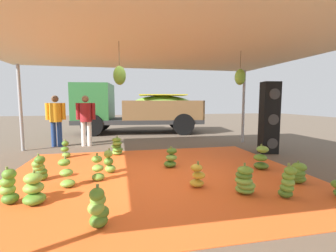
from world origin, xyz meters
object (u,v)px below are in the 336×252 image
(banana_bunch_15, at_px, (171,158))
(banana_bunch_4, at_px, (261,159))
(banana_bunch_14, at_px, (66,150))
(banana_bunch_3, at_px, (245,181))
(banana_bunch_1, at_px, (40,169))
(banana_bunch_5, at_px, (288,183))
(banana_bunch_6, at_px, (109,162))
(banana_bunch_11, at_px, (34,190))
(banana_bunch_13, at_px, (66,174))
(worker_0, at_px, (86,117))
(banana_bunch_12, at_px, (98,208))
(cargo_truck_main, at_px, (135,108))
(banana_bunch_7, at_px, (197,176))
(banana_bunch_9, at_px, (9,187))
(worker_1, at_px, (56,117))
(speaker_stack, at_px, (269,118))
(banana_bunch_8, at_px, (117,147))
(banana_bunch_10, at_px, (297,173))
(banana_bunch_0, at_px, (98,169))

(banana_bunch_15, bearing_deg, banana_bunch_4, -16.98)
(banana_bunch_4, distance_m, banana_bunch_14, 5.10)
(banana_bunch_3, distance_m, banana_bunch_4, 1.67)
(banana_bunch_1, height_order, banana_bunch_5, banana_bunch_5)
(banana_bunch_6, height_order, banana_bunch_11, banana_bunch_6)
(banana_bunch_13, bearing_deg, banana_bunch_6, 44.61)
(banana_bunch_5, xyz_separation_m, worker_0, (-3.77, 5.35, 0.78))
(banana_bunch_12, bearing_deg, cargo_truck_main, 83.28)
(banana_bunch_3, height_order, banana_bunch_7, banana_bunch_3)
(banana_bunch_9, height_order, banana_bunch_13, same)
(banana_bunch_14, bearing_deg, banana_bunch_11, -86.39)
(worker_0, bearing_deg, banana_bunch_11, -91.75)
(banana_bunch_12, relative_size, worker_0, 0.31)
(worker_1, distance_m, speaker_stack, 6.96)
(banana_bunch_1, relative_size, banana_bunch_3, 1.01)
(banana_bunch_7, bearing_deg, banana_bunch_9, -178.39)
(banana_bunch_11, relative_size, worker_0, 0.29)
(banana_bunch_12, bearing_deg, banana_bunch_11, 139.10)
(banana_bunch_1, relative_size, worker_0, 0.30)
(banana_bunch_6, relative_size, banana_bunch_7, 1.13)
(banana_bunch_8, xyz_separation_m, banana_bunch_13, (-0.87, -2.45, 0.00))
(banana_bunch_6, bearing_deg, banana_bunch_3, -36.30)
(banana_bunch_7, relative_size, banana_bunch_13, 0.83)
(banana_bunch_11, bearing_deg, banana_bunch_9, 165.85)
(worker_0, height_order, speaker_stack, speaker_stack)
(banana_bunch_7, bearing_deg, cargo_truck_main, 94.42)
(banana_bunch_10, distance_m, banana_bunch_13, 4.31)
(banana_bunch_13, height_order, worker_1, worker_1)
(banana_bunch_9, xyz_separation_m, worker_1, (-0.47, 4.76, 0.77))
(banana_bunch_10, bearing_deg, banana_bunch_8, 137.38)
(banana_bunch_10, height_order, banana_bunch_14, banana_bunch_14)
(banana_bunch_13, bearing_deg, banana_bunch_0, 24.20)
(banana_bunch_7, bearing_deg, banana_bunch_3, -35.96)
(banana_bunch_6, height_order, speaker_stack, speaker_stack)
(banana_bunch_8, height_order, speaker_stack, speaker_stack)
(banana_bunch_11, height_order, worker_0, worker_0)
(banana_bunch_1, distance_m, cargo_truck_main, 7.30)
(banana_bunch_1, xyz_separation_m, banana_bunch_7, (2.93, -0.96, -0.04))
(banana_bunch_11, distance_m, worker_1, 5.00)
(banana_bunch_10, xyz_separation_m, speaker_stack, (1.10, 2.47, 0.87))
(banana_bunch_0, xyz_separation_m, banana_bunch_6, (0.20, 0.48, 0.00))
(speaker_stack, bearing_deg, banana_bunch_11, -156.57)
(banana_bunch_3, bearing_deg, banana_bunch_9, 173.86)
(banana_bunch_9, relative_size, banana_bunch_13, 1.00)
(banana_bunch_12, bearing_deg, banana_bunch_13, 114.13)
(banana_bunch_1, bearing_deg, banana_bunch_0, -12.65)
(banana_bunch_15, xyz_separation_m, cargo_truck_main, (-0.41, 6.45, 1.00))
(banana_bunch_7, bearing_deg, banana_bunch_12, -147.27)
(banana_bunch_9, relative_size, worker_1, 0.32)
(banana_bunch_4, xyz_separation_m, worker_1, (-5.30, 3.92, 0.77))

